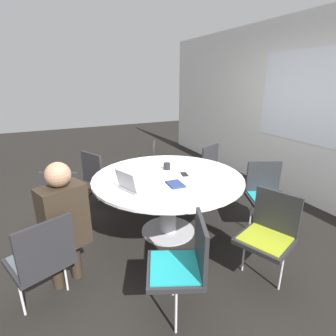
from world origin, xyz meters
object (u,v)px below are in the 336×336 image
object	(u,v)px
chair_5	(162,164)
chair_0	(42,256)
person_0	(64,219)
spiral_notebook	(175,184)
cell_phone	(184,174)
chair_4	(217,169)
chair_7	(66,196)
coffee_cup	(167,166)
laptop	(131,185)
chair_1	(184,261)
chair_6	(100,174)
chair_2	(269,231)
chair_3	(266,192)

from	to	relation	value
chair_5	chair_0	bearing A→B (deg)	-21.90
person_0	spiral_notebook	distance (m)	1.15
cell_phone	chair_4	bearing A→B (deg)	122.59
chair_0	chair_7	bearing A→B (deg)	54.72
coffee_cup	chair_4	bearing A→B (deg)	107.20
person_0	laptop	xyz separation A→B (m)	(-0.25, 0.67, 0.09)
chair_1	chair_7	world-z (taller)	same
chair_5	cell_phone	bearing A→B (deg)	12.84
chair_4	chair_7	world-z (taller)	same
coffee_cup	cell_phone	bearing A→B (deg)	22.32
chair_1	chair_0	bearing A→B (deg)	84.60
chair_0	coffee_cup	bearing A→B (deg)	8.28
chair_0	chair_4	size ratio (longest dim) A/B	1.00
cell_phone	chair_7	bearing A→B (deg)	-111.57
person_0	chair_6	bearing A→B (deg)	47.03
spiral_notebook	person_0	bearing A→B (deg)	-81.65
chair_1	coffee_cup	world-z (taller)	chair_1
laptop	chair_1	bearing A→B (deg)	164.77
chair_0	spiral_notebook	xyz separation A→B (m)	(-0.33, 1.33, 0.25)
chair_2	laptop	size ratio (longest dim) A/B	2.39
chair_1	spiral_notebook	xyz separation A→B (m)	(-0.85, 0.36, 0.25)
chair_5	person_0	world-z (taller)	person_0
chair_3	coffee_cup	world-z (taller)	chair_3
chair_5	laptop	bearing A→B (deg)	-11.11
coffee_cup	chair_2	bearing A→B (deg)	16.83
chair_0	chair_5	size ratio (longest dim) A/B	1.00
chair_4	coffee_cup	distance (m)	1.07
chair_7	cell_phone	world-z (taller)	chair_7
laptop	cell_phone	distance (m)	0.72
chair_4	coffee_cup	world-z (taller)	chair_4
chair_1	cell_phone	world-z (taller)	chair_1
chair_2	chair_3	bearing A→B (deg)	-64.33
chair_4	chair_5	world-z (taller)	same
chair_0	chair_5	world-z (taller)	same
laptop	chair_5	bearing A→B (deg)	-56.75
coffee_cup	chair_6	bearing A→B (deg)	-140.75
chair_4	cell_phone	size ratio (longest dim) A/B	5.51
chair_3	coffee_cup	xyz separation A→B (m)	(-0.65, -1.03, 0.28)
chair_7	coffee_cup	distance (m)	1.25
chair_2	chair_0	bearing A→B (deg)	54.37
chair_0	chair_5	bearing A→B (deg)	22.46
chair_2	coffee_cup	world-z (taller)	chair_2
chair_4	spiral_notebook	size ratio (longest dim) A/B	3.88
chair_4	chair_1	bearing A→B (deg)	25.25
chair_6	chair_7	bearing A→B (deg)	-68.05
chair_1	laptop	distance (m)	0.98
chair_7	laptop	size ratio (longest dim) A/B	2.39
chair_0	laptop	world-z (taller)	laptop
chair_4	chair_7	size ratio (longest dim) A/B	1.00
chair_1	coffee_cup	size ratio (longest dim) A/B	9.89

